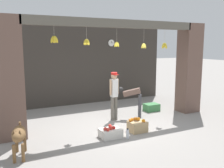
{
  "coord_description": "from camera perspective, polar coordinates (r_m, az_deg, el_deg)",
  "views": [
    {
      "loc": [
        -3.5,
        -6.54,
        2.45
      ],
      "look_at": [
        0.0,
        0.47,
        1.21
      ],
      "focal_mm": 40.0,
      "sensor_mm": 36.0,
      "label": 1
    }
  ],
  "objects": [
    {
      "name": "ground_plane",
      "position": [
        7.81,
        1.56,
        -9.29
      ],
      "size": [
        60.0,
        60.0,
        0.0
      ],
      "primitive_type": "plane",
      "color": "gray"
    },
    {
      "name": "shop_pillar_left",
      "position": [
        6.91,
        -22.53,
        1.17
      ],
      "size": [
        0.7,
        0.6,
        3.19
      ],
      "primitive_type": "cube",
      "color": "brown",
      "rests_on": "ground_plane"
    },
    {
      "name": "wall_clock",
      "position": [
        10.78,
        -0.17,
        9.36
      ],
      "size": [
        0.3,
        0.03,
        0.3
      ],
      "color": "black"
    },
    {
      "name": "fruit_crate_apples",
      "position": [
        6.77,
        -0.38,
        -11.07
      ],
      "size": [
        0.56,
        0.43,
        0.32
      ],
      "color": "silver",
      "rests_on": "ground_plane"
    },
    {
      "name": "shop_pillar_right",
      "position": [
        9.51,
        17.16,
        3.42
      ],
      "size": [
        0.7,
        0.6,
        3.19
      ],
      "primitive_type": "cube",
      "color": "brown",
      "rests_on": "ground_plane"
    },
    {
      "name": "water_bottle",
      "position": [
        6.71,
        3.58,
        -11.27
      ],
      "size": [
        0.07,
        0.07,
        0.28
      ],
      "color": "silver",
      "rests_on": "ground_plane"
    },
    {
      "name": "fruit_crate_oranges",
      "position": [
        7.24,
        5.82,
        -9.48
      ],
      "size": [
        0.47,
        0.41,
        0.38
      ],
      "color": "tan",
      "rests_on": "ground_plane"
    },
    {
      "name": "worker_stooping",
      "position": [
        8.39,
        4.89,
        -3.11
      ],
      "size": [
        0.73,
        0.57,
        1.05
      ],
      "rotation": [
        0.0,
        0.0,
        0.98
      ],
      "color": "#424247",
      "rests_on": "ground_plane"
    },
    {
      "name": "produce_box_green",
      "position": [
        9.47,
        9.0,
        -5.28
      ],
      "size": [
        0.54,
        0.39,
        0.27
      ],
      "primitive_type": "cube",
      "color": "#42844C",
      "rests_on": "ground_plane"
    },
    {
      "name": "shopkeeper",
      "position": [
        8.08,
        0.48,
        -1.95
      ],
      "size": [
        0.34,
        0.27,
        1.57
      ],
      "rotation": [
        0.0,
        0.0,
        3.3
      ],
      "color": "#6B665B",
      "rests_on": "ground_plane"
    },
    {
      "name": "shop_back_wall",
      "position": [
        10.38,
        -6.73,
        4.19
      ],
      "size": [
        7.39,
        0.12,
        3.19
      ],
      "primitive_type": "cube",
      "color": "#38332D",
      "rests_on": "ground_plane"
    },
    {
      "name": "dog",
      "position": [
        5.86,
        -20.55,
        -10.94
      ],
      "size": [
        0.43,
        1.07,
        0.75
      ],
      "rotation": [
        0.0,
        0.0,
        -1.76
      ],
      "color": "brown",
      "rests_on": "ground_plane"
    },
    {
      "name": "storefront_awning",
      "position": [
        7.55,
        1.21,
        13.4
      ],
      "size": [
        5.49,
        0.3,
        0.88
      ],
      "color": "#5B564C"
    }
  ]
}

